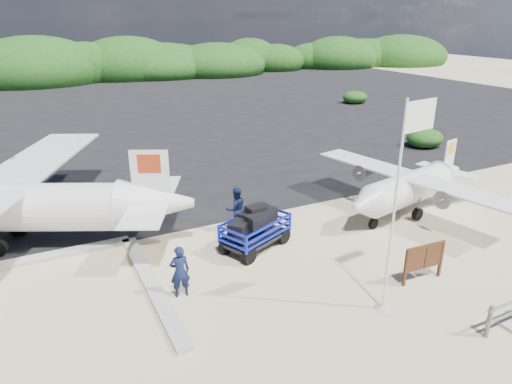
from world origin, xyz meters
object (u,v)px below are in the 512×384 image
aircraft_small (26,111)px  signboard (421,281)px  flagpole (382,308)px  aircraft_large (264,119)px  crew_b (236,209)px  crew_a (180,271)px  baggage_cart (256,248)px

aircraft_small → signboard: bearing=94.8°
flagpole → signboard: flagpole is taller
signboard → aircraft_large: size_ratio=0.11×
signboard → crew_b: 7.38m
crew_a → crew_b: size_ratio=0.93×
baggage_cart → flagpole: 5.38m
baggage_cart → aircraft_large: 22.74m
crew_a → aircraft_large: size_ratio=0.11×
crew_a → crew_b: crew_b is taller
crew_b → aircraft_small: (-7.00, 31.33, -0.92)m
signboard → crew_a: bearing=162.6°
aircraft_small → flagpole: bearing=91.4°
crew_b → aircraft_small: bearing=-76.0°
baggage_cart → signboard: baggage_cart is taller
flagpole → aircraft_small: (-8.71, 38.16, 0.00)m
crew_a → aircraft_small: size_ratio=0.22×
flagpole → aircraft_large: flagpole is taller
flagpole → crew_a: size_ratio=3.64×
crew_a → aircraft_large: aircraft_large is taller
signboard → crew_a: (-7.34, 2.73, 0.86)m
signboard → aircraft_large: 25.45m
signboard → aircraft_small: aircraft_small is taller
crew_b → aircraft_large: 21.25m
flagpole → aircraft_small: 39.14m
crew_b → aircraft_small: size_ratio=0.24×
signboard → crew_b: crew_b is taller
crew_a → aircraft_small: bearing=-78.9°
signboard → aircraft_large: bearing=77.2°
crew_a → crew_b: 4.91m
baggage_cart → crew_a: bearing=-176.5°
baggage_cart → flagpole: bearing=-94.9°
signboard → crew_a: size_ratio=0.97×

